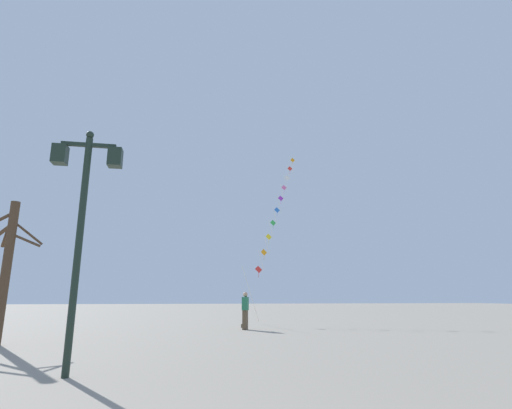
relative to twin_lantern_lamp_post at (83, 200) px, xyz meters
name	(u,v)px	position (x,y,z in m)	size (l,w,h in m)	color
ground_plane	(183,328)	(2.17, 12.52, -3.40)	(160.00, 160.00, 0.00)	gray
twin_lantern_lamp_post	(83,200)	(0.00, 0.00, 0.00)	(1.38, 0.28, 4.91)	#1E2D23
kite_train	(276,213)	(8.25, 17.83, 3.77)	(6.08, 11.01, 13.17)	brown
kite_flyer	(245,310)	(5.00, 10.58, -2.49)	(0.40, 0.62, 1.71)	brown
bare_tree	(6,264)	(-3.61, 5.84, -0.89)	(2.08, 1.01, 4.59)	#4C3826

